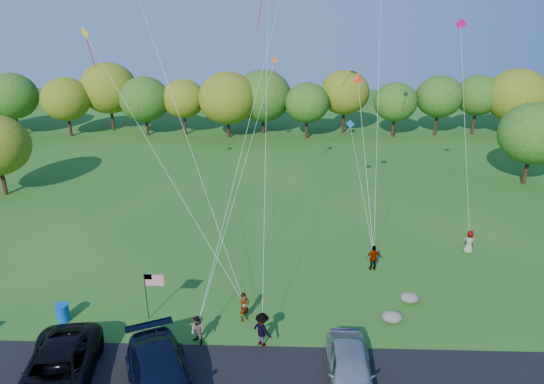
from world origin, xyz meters
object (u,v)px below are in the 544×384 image
Objects in this scene: flyer_b at (198,330)px; flyer_e at (469,242)px; trash_barrel at (63,313)px; minivan_navy at (161,381)px; flyer_a at (244,307)px; minivan_dark at (56,373)px; flyer_d at (374,258)px; flyer_c at (262,330)px; minivan_silver at (350,370)px.

flyer_b is 19.02m from flyer_e.
flyer_e is 1.64× the size of trash_barrel.
flyer_a is (3.01, 5.58, -0.15)m from minivan_navy.
flyer_e is (16.43, 9.59, 0.06)m from flyer_b.
flyer_d is at bearing 25.67° from minivan_dark.
flyer_c is at bearing -105.89° from flyer_a.
flyer_e is at bearing -167.01° from flyer_d.
minivan_silver reaches higher than flyer_d.
flyer_a is at bearing 79.85° from flyer_b.
minivan_navy is at bearing -172.00° from minivan_silver.
flyer_d is at bearing 76.02° from minivan_silver.
minivan_navy reaches higher than flyer_a.
flyer_a reaches higher than flyer_e.
flyer_a is at bearing 138.30° from minivan_silver.
minivan_silver is at bearing 67.74° from flyer_e.
minivan_silver is at bearing -6.15° from minivan_dark.
minivan_navy is 3.52× the size of flyer_c.
trash_barrel is at bearing 12.39° from flyer_d.
minivan_silver is at bearing 69.13° from flyer_d.
flyer_c reaches higher than flyer_a.
minivan_navy is (4.65, -0.38, 0.05)m from minivan_dark.
minivan_navy is 21.78m from flyer_e.
flyer_d is at bearing 34.07° from flyer_e.
minivan_navy is 5.44m from flyer_c.
flyer_c is at bearing 41.89° from flyer_d.
minivan_dark is at bearing 151.70° from minivan_navy.
flyer_c is at bearing 50.91° from flyer_e.
flyer_e is (9.32, 12.23, -0.09)m from minivan_silver.
flyer_d is 18.10m from trash_barrel.
minivan_dark is 0.99× the size of minivan_navy.
flyer_e is (6.69, 2.31, -0.01)m from flyer_d.
trash_barrel is at bearing 117.99° from minivan_navy.
minivan_dark reaches higher than flyer_b.
flyer_d is at bearing 22.22° from minivan_navy.
minivan_dark is at bearing 28.59° from flyer_d.
trash_barrel is (-23.86, -8.03, -0.32)m from flyer_e.
trash_barrel is (-1.91, 4.82, -0.43)m from minivan_dark.
flyer_a is 1.66× the size of trash_barrel.
minivan_navy is at bearing -162.41° from flyer_a.
minivan_dark reaches higher than minivan_silver.
flyer_b reaches higher than trash_barrel.
minivan_navy is 15.23m from flyer_d.
flyer_b is (-7.11, 2.64, -0.14)m from minivan_silver.
minivan_dark reaches higher than trash_barrel.
flyer_c reaches higher than trash_barrel.
trash_barrel is (-6.56, 5.20, -0.48)m from minivan_navy.
minivan_silver reaches higher than trash_barrel.
flyer_c reaches higher than flyer_e.
trash_barrel is at bearing 33.65° from flyer_e.
minivan_navy is 8.05m from minivan_silver.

